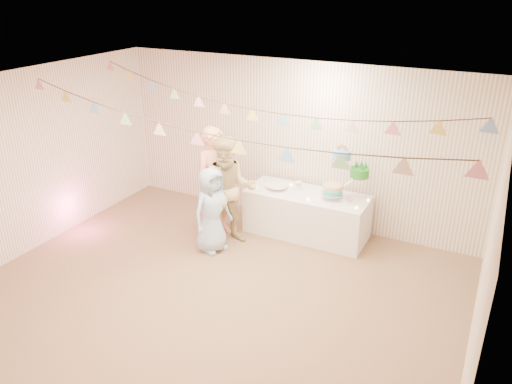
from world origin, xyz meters
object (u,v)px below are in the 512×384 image
at_px(person_adult_a, 216,182).
at_px(person_child, 212,210).
at_px(table, 306,214).
at_px(cake_stand, 345,171).
at_px(person_adult_b, 229,191).

height_order(person_adult_a, person_child, person_adult_a).
height_order(table, person_adult_a, person_adult_a).
distance_m(table, cake_stand, 0.97).
height_order(person_adult_b, person_child, person_adult_b).
xyz_separation_m(table, person_child, (-1.05, -1.06, 0.29)).
xyz_separation_m(table, cake_stand, (0.55, 0.05, 0.79)).
bearing_deg(person_adult_a, cake_stand, -39.99).
xyz_separation_m(cake_stand, person_adult_b, (-1.49, -0.79, -0.31)).
distance_m(table, person_child, 1.52).
distance_m(person_adult_a, person_child, 0.57).
bearing_deg(cake_stand, person_adult_a, -160.65).
height_order(cake_stand, person_adult_b, person_adult_b).
distance_m(table, person_adult_b, 1.29).
relative_size(person_adult_a, person_child, 1.34).
bearing_deg(table, person_child, -134.62).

